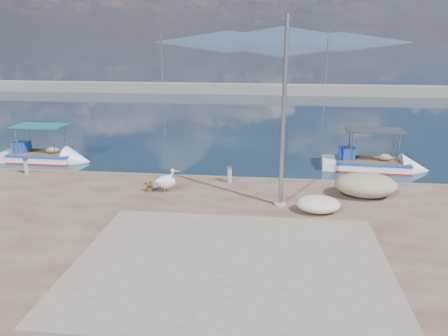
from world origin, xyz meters
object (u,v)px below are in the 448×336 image
boat_left (43,158)px  boat_right (370,166)px  pelican (167,182)px  bollard_near (230,174)px  lamp_post (283,121)px

boat_left → boat_right: size_ratio=0.95×
pelican → bollard_near: size_ratio=1.38×
boat_right → pelican: (-9.48, -6.15, 0.78)m
bollard_near → lamp_post: bearing=-48.1°
boat_right → lamp_post: lamp_post is taller
boat_right → lamp_post: bearing=-120.6°
boat_left → pelican: bearing=-31.7°
boat_left → boat_right: (18.08, 0.52, 0.01)m
boat_left → pelican: size_ratio=4.71×
pelican → lamp_post: 5.55m
boat_right → pelican: size_ratio=4.98×
boat_left → lamp_post: (13.29, -6.53, 3.61)m
pelican → lamp_post: bearing=-29.8°
boat_left → bollard_near: bearing=-18.6°
lamp_post → bollard_near: bearing=131.9°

